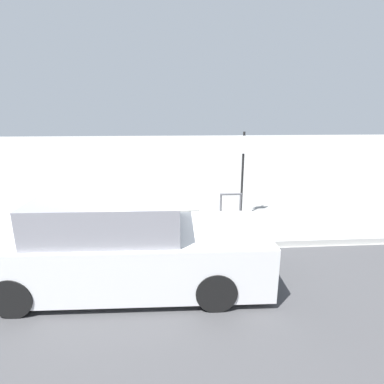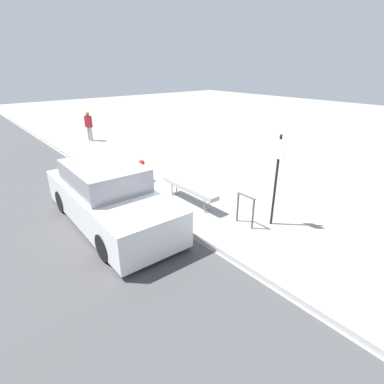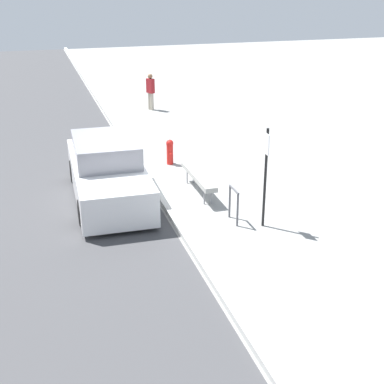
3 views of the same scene
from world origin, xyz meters
The scene contains 7 objects.
ground_plane centered at (0.00, 0.00, 0.00)m, with size 60.00×60.00×0.00m, color gray.
curb centered at (0.00, 0.00, 0.07)m, with size 60.00×0.20×0.13m.
bench centered at (0.40, 1.04, 0.47)m, with size 2.14×0.33×0.54m.
bike_rack centered at (2.30, 1.29, 0.50)m, with size 0.55×0.05×0.83m.
sign_post centered at (2.71, 1.85, 1.38)m, with size 0.36×0.08×2.30m.
fire_hydrant centered at (-2.05, 0.91, 0.41)m, with size 0.36×0.22×0.77m.
parked_car_near centered at (-0.01, -1.25, 0.68)m, with size 4.65×1.83×1.52m.
Camera 1 is at (0.83, -5.82, 2.81)m, focal length 28.00 mm.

